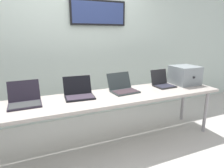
{
  "coord_description": "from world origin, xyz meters",
  "views": [
    {
      "loc": [
        -0.77,
        -2.26,
        1.54
      ],
      "look_at": [
        0.22,
        0.05,
        0.87
      ],
      "focal_mm": 30.73,
      "sensor_mm": 36.0,
      "label": 1
    }
  ],
  "objects_px": {
    "laptop_station_3": "(123,87)",
    "laptop_station_2": "(79,92)",
    "equipment_box": "(185,75)",
    "laptop_station_4": "(162,83)",
    "laptop_station_1": "(25,99)",
    "workbench": "(98,101)"
  },
  "relations": [
    {
      "from": "laptop_station_3",
      "to": "laptop_station_4",
      "type": "xyz_separation_m",
      "value": [
        0.71,
        0.01,
        -0.0
      ]
    },
    {
      "from": "workbench",
      "to": "laptop_station_4",
      "type": "bearing_deg",
      "value": 6.7
    },
    {
      "from": "laptop_station_1",
      "to": "laptop_station_4",
      "type": "xyz_separation_m",
      "value": [
        2.0,
        0.02,
        -0.0
      ]
    },
    {
      "from": "equipment_box",
      "to": "laptop_station_1",
      "type": "xyz_separation_m",
      "value": [
        -2.43,
        0.01,
        -0.09
      ]
    },
    {
      "from": "workbench",
      "to": "laptop_station_1",
      "type": "distance_m",
      "value": 0.89
    },
    {
      "from": "equipment_box",
      "to": "laptop_station_1",
      "type": "bearing_deg",
      "value": 179.87
    },
    {
      "from": "laptop_station_1",
      "to": "laptop_station_2",
      "type": "distance_m",
      "value": 0.66
    },
    {
      "from": "laptop_station_2",
      "to": "laptop_station_4",
      "type": "bearing_deg",
      "value": -0.0
    },
    {
      "from": "workbench",
      "to": "laptop_station_2",
      "type": "height_order",
      "value": "laptop_station_2"
    },
    {
      "from": "equipment_box",
      "to": "laptop_station_3",
      "type": "xyz_separation_m",
      "value": [
        -1.13,
        0.01,
        -0.09
      ]
    },
    {
      "from": "laptop_station_1",
      "to": "laptop_station_3",
      "type": "bearing_deg",
      "value": 0.35
    },
    {
      "from": "laptop_station_1",
      "to": "laptop_station_3",
      "type": "xyz_separation_m",
      "value": [
        1.3,
        0.01,
        -0.0
      ]
    },
    {
      "from": "workbench",
      "to": "laptop_station_2",
      "type": "relative_size",
      "value": 9.06
    },
    {
      "from": "laptop_station_3",
      "to": "laptop_station_2",
      "type": "bearing_deg",
      "value": 179.13
    },
    {
      "from": "equipment_box",
      "to": "laptop_station_2",
      "type": "relative_size",
      "value": 1.02
    },
    {
      "from": "equipment_box",
      "to": "laptop_station_1",
      "type": "height_order",
      "value": "equipment_box"
    },
    {
      "from": "equipment_box",
      "to": "laptop_station_3",
      "type": "bearing_deg",
      "value": 179.31
    },
    {
      "from": "laptop_station_4",
      "to": "laptop_station_1",
      "type": "bearing_deg",
      "value": -179.5
    },
    {
      "from": "workbench",
      "to": "laptop_station_3",
      "type": "xyz_separation_m",
      "value": [
        0.42,
        0.12,
        0.1
      ]
    },
    {
      "from": "workbench",
      "to": "laptop_station_1",
      "type": "height_order",
      "value": "laptop_station_1"
    },
    {
      "from": "workbench",
      "to": "equipment_box",
      "type": "xyz_separation_m",
      "value": [
        1.55,
        0.11,
        0.19
      ]
    },
    {
      "from": "laptop_station_2",
      "to": "laptop_station_4",
      "type": "relative_size",
      "value": 1.26
    }
  ]
}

